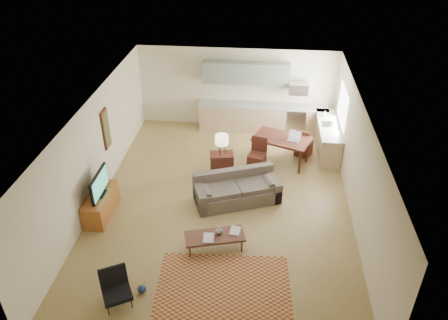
# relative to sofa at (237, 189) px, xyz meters

# --- Properties ---
(room) EXTENTS (9.00, 9.00, 9.00)m
(room) POSITION_rel_sofa_xyz_m (-0.36, -0.15, 0.96)
(room) COLOR olive
(room) RESTS_ON ground
(kitchen_counter_back) EXTENTS (4.26, 0.64, 0.92)m
(kitchen_counter_back) POSITION_rel_sofa_xyz_m (0.54, 4.03, 0.07)
(kitchen_counter_back) COLOR tan
(kitchen_counter_back) RESTS_ON ground
(kitchen_counter_right) EXTENTS (0.64, 2.26, 0.92)m
(kitchen_counter_right) POSITION_rel_sofa_xyz_m (2.57, 2.85, 0.07)
(kitchen_counter_right) COLOR tan
(kitchen_counter_right) RESTS_ON ground
(kitchen_range) EXTENTS (0.62, 0.62, 0.90)m
(kitchen_range) POSITION_rel_sofa_xyz_m (1.64, 4.03, 0.06)
(kitchen_range) COLOR #A5A8AD
(kitchen_range) RESTS_ON ground
(kitchen_microwave) EXTENTS (0.62, 0.40, 0.35)m
(kitchen_microwave) POSITION_rel_sofa_xyz_m (1.64, 4.05, 1.16)
(kitchen_microwave) COLOR #A5A8AD
(kitchen_microwave) RESTS_ON room
(upper_cabinets) EXTENTS (2.80, 0.34, 0.70)m
(upper_cabinets) POSITION_rel_sofa_xyz_m (-0.06, 4.18, 1.56)
(upper_cabinets) COLOR gray
(upper_cabinets) RESTS_ON room
(window_right) EXTENTS (0.02, 1.40, 1.05)m
(window_right) POSITION_rel_sofa_xyz_m (2.87, 2.85, 1.16)
(window_right) COLOR white
(window_right) RESTS_ON room
(wall_art_left) EXTENTS (0.06, 0.42, 1.10)m
(wall_art_left) POSITION_rel_sofa_xyz_m (-3.57, 0.75, 1.16)
(wall_art_left) COLOR olive
(wall_art_left) RESTS_ON room
(triptych) EXTENTS (1.70, 0.04, 0.50)m
(triptych) POSITION_rel_sofa_xyz_m (-0.46, 4.32, 1.36)
(triptych) COLOR beige
(triptych) RESTS_ON room
(rug) EXTENTS (2.84, 2.04, 0.02)m
(rug) POSITION_rel_sofa_xyz_m (-0.05, -2.98, -0.38)
(rug) COLOR maroon
(rug) RESTS_ON floor
(sofa) EXTENTS (2.47, 1.73, 0.79)m
(sofa) POSITION_rel_sofa_xyz_m (0.00, 0.00, 0.00)
(sofa) COLOR brown
(sofa) RESTS_ON floor
(coffee_table) EXTENTS (1.43, 0.86, 0.40)m
(coffee_table) POSITION_rel_sofa_xyz_m (-0.37, -1.84, -0.19)
(coffee_table) COLOR #49271C
(coffee_table) RESTS_ON floor
(book_a) EXTENTS (0.28, 0.35, 0.03)m
(book_a) POSITION_rel_sofa_xyz_m (-0.61, -1.96, 0.02)
(book_a) COLOR maroon
(book_a) RESTS_ON coffee_table
(book_b) EXTENTS (0.30, 0.37, 0.02)m
(book_b) POSITION_rel_sofa_xyz_m (-0.04, -1.64, 0.02)
(book_b) COLOR navy
(book_b) RESTS_ON coffee_table
(vase) EXTENTS (0.18, 0.18, 0.18)m
(vase) POSITION_rel_sofa_xyz_m (-0.28, -1.76, 0.09)
(vase) COLOR black
(vase) RESTS_ON coffee_table
(armchair) EXTENTS (0.86, 0.86, 0.72)m
(armchair) POSITION_rel_sofa_xyz_m (-2.08, -3.55, -0.03)
(armchair) COLOR black
(armchair) RESTS_ON floor
(tv_credenza) EXTENTS (0.52, 1.34, 0.62)m
(tv_credenza) POSITION_rel_sofa_xyz_m (-3.33, -0.89, -0.08)
(tv_credenza) COLOR #985121
(tv_credenza) RESTS_ON floor
(tv) EXTENTS (0.10, 1.03, 0.62)m
(tv) POSITION_rel_sofa_xyz_m (-3.28, -0.89, 0.53)
(tv) COLOR black
(tv) RESTS_ON tv_credenza
(console_table) EXTENTS (0.70, 0.53, 0.74)m
(console_table) POSITION_rel_sofa_xyz_m (-0.52, 1.11, -0.02)
(console_table) COLOR #3D1912
(console_table) RESTS_ON floor
(table_lamp) EXTENTS (0.44, 0.44, 0.60)m
(table_lamp) POSITION_rel_sofa_xyz_m (-0.52, 1.11, 0.65)
(table_lamp) COLOR beige
(table_lamp) RESTS_ON console_table
(dining_table) EXTENTS (1.83, 1.44, 0.81)m
(dining_table) POSITION_rel_sofa_xyz_m (1.15, 2.06, 0.01)
(dining_table) COLOR #3D1912
(dining_table) RESTS_ON floor
(dining_chair_near) EXTENTS (0.58, 0.59, 0.98)m
(dining_chair_near) POSITION_rel_sofa_xyz_m (0.45, 1.59, 0.09)
(dining_chair_near) COLOR #3D1912
(dining_chair_near) RESTS_ON floor
(dining_chair_far) EXTENTS (0.60, 0.61, 0.92)m
(dining_chair_far) POSITION_rel_sofa_xyz_m (1.85, 2.53, 0.06)
(dining_chair_far) COLOR #3D1912
(dining_chair_far) RESTS_ON floor
(laptop) EXTENTS (0.41, 0.36, 0.26)m
(laptop) POSITION_rel_sofa_xyz_m (1.47, 1.95, 0.55)
(laptop) COLOR #A5A8AD
(laptop) RESTS_ON dining_table
(soap_bottle) EXTENTS (0.09, 0.09, 0.19)m
(soap_bottle) POSITION_rel_sofa_xyz_m (2.47, 3.40, 0.62)
(soap_bottle) COLOR beige
(soap_bottle) RESTS_ON kitchen_counter_right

